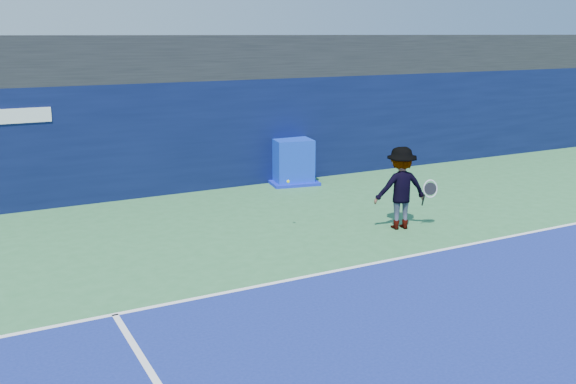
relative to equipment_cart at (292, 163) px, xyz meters
name	(u,v)px	position (x,y,z in m)	size (l,w,h in m)	color
ground	(496,324)	(-1.72, -9.76, -0.59)	(80.00, 80.00, 0.00)	#327140
baseline	(379,262)	(-1.72, -6.76, -0.58)	(24.00, 0.10, 0.01)	white
stadium_band	(211,56)	(-1.72, 1.74, 3.01)	(36.00, 3.00, 1.20)	black
back_wall_assembly	(226,132)	(-1.73, 0.74, 0.91)	(36.00, 1.03, 3.00)	#0A1137
equipment_cart	(292,163)	(0.00, 0.00, 0.00)	(1.56, 1.56, 1.29)	#0D2FC3
tennis_player	(401,188)	(0.01, -5.11, 0.33)	(1.42, 0.95, 1.84)	silver
tennis_ball	(288,181)	(-2.32, -4.18, 0.54)	(0.07, 0.07, 0.07)	yellow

